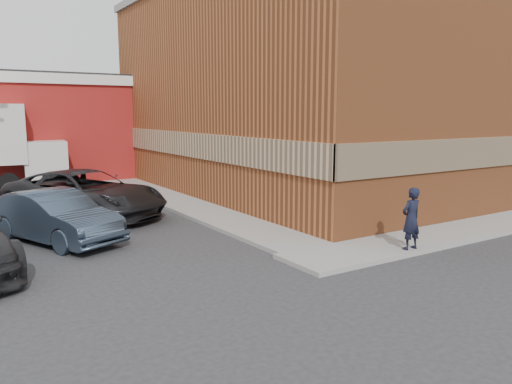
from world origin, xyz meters
TOP-DOWN VIEW (x-y plane):
  - ground at (0.00, 0.00)m, footprint 90.00×90.00m
  - brick_building at (8.50, 9.00)m, footprint 14.25×18.25m
  - sidewalk_south at (7.50, -0.90)m, footprint 16.00×1.80m
  - sidewalk_west at (0.60, 9.00)m, footprint 1.80×18.00m
  - man at (2.74, -1.55)m, footprint 0.59×0.39m
  - sedan at (-4.75, 4.61)m, footprint 3.15×4.68m
  - suv_a at (-3.21, 7.53)m, footprint 5.31×6.57m

SIDE VIEW (x-z plane):
  - ground at x=0.00m, z-range 0.00..0.00m
  - sidewalk_south at x=7.50m, z-range 0.00..0.12m
  - sidewalk_west at x=0.60m, z-range 0.00..0.12m
  - sedan at x=-4.75m, z-range 0.00..1.46m
  - suv_a at x=-3.21m, z-range 0.00..1.66m
  - man at x=2.74m, z-range 0.12..1.74m
  - brick_building at x=8.50m, z-range 0.00..9.36m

